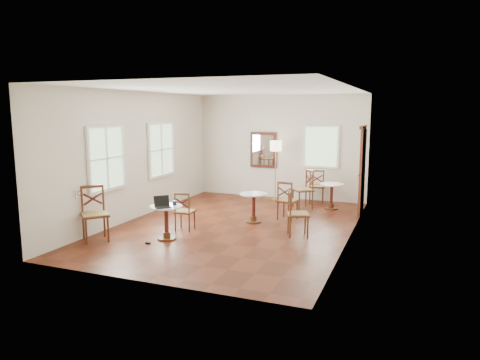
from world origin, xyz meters
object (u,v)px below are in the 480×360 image
(cafe_table_mid, at_px, (254,204))
(chair_near_b, at_px, (95,214))
(cafe_table_back, at_px, (331,193))
(chair_back_b, at_px, (304,189))
(water_glass, at_px, (159,204))
(chair_mid_b, at_px, (297,214))
(chair_mid_a, at_px, (287,201))
(chair_near_a, at_px, (184,211))
(mouse, at_px, (164,204))
(navy_mug, at_px, (175,203))
(floor_lamp, at_px, (276,150))
(cafe_table_near, at_px, (166,219))
(power_adapter, at_px, (148,243))
(chair_back_a, at_px, (317,186))
(laptop, at_px, (162,204))

(cafe_table_mid, bearing_deg, chair_near_b, -134.51)
(cafe_table_back, distance_m, chair_back_b, 0.72)
(cafe_table_mid, bearing_deg, water_glass, -121.95)
(cafe_table_back, distance_m, chair_mid_b, 2.79)
(chair_mid_a, bearing_deg, chair_near_a, 52.10)
(mouse, distance_m, navy_mug, 0.24)
(chair_near_b, relative_size, floor_lamp, 0.64)
(chair_mid_b, bearing_deg, chair_near_b, 94.42)
(cafe_table_mid, xyz_separation_m, mouse, (-1.27, -1.82, 0.28))
(cafe_table_near, height_order, chair_near_a, chair_near_a)
(cafe_table_near, height_order, chair_mid_b, chair_mid_b)
(chair_mid_a, height_order, power_adapter, chair_mid_a)
(chair_near_a, relative_size, chair_near_b, 0.77)
(chair_mid_b, xyz_separation_m, water_glass, (-2.45, -1.28, 0.27))
(navy_mug, bearing_deg, chair_back_b, 64.50)
(chair_back_a, height_order, chair_back_b, chair_back_b)
(chair_mid_a, distance_m, floor_lamp, 2.54)
(floor_lamp, height_order, laptop, floor_lamp)
(cafe_table_mid, relative_size, chair_near_a, 0.81)
(chair_near_a, bearing_deg, cafe_table_back, -135.43)
(navy_mug, bearing_deg, chair_mid_a, 54.18)
(chair_back_a, bearing_deg, navy_mug, 54.04)
(chair_back_b, bearing_deg, chair_near_a, -71.27)
(cafe_table_back, xyz_separation_m, mouse, (-2.70, -3.87, 0.29))
(chair_back_a, bearing_deg, chair_mid_b, 82.29)
(chair_mid_a, height_order, water_glass, chair_mid_a)
(chair_mid_b, distance_m, navy_mug, 2.49)
(chair_near_b, height_order, chair_back_a, chair_near_b)
(cafe_table_mid, bearing_deg, navy_mug, -119.86)
(cafe_table_back, height_order, floor_lamp, floor_lamp)
(cafe_table_near, height_order, chair_back_b, chair_back_b)
(chair_near_a, relative_size, navy_mug, 7.26)
(chair_near_a, height_order, chair_near_b, chair_near_b)
(cafe_table_back, xyz_separation_m, chair_back_b, (-0.70, -0.16, 0.09))
(chair_mid_a, bearing_deg, cafe_table_back, -108.57)
(cafe_table_mid, relative_size, chair_near_b, 0.63)
(cafe_table_mid, xyz_separation_m, power_adapter, (-1.34, -2.32, -0.40))
(power_adapter, bearing_deg, mouse, 81.63)
(power_adapter, bearing_deg, chair_back_b, 63.83)
(cafe_table_back, bearing_deg, navy_mug, -122.58)
(chair_near_b, height_order, navy_mug, chair_near_b)
(cafe_table_near, relative_size, navy_mug, 5.94)
(chair_back_a, xyz_separation_m, mouse, (-2.17, -4.52, 0.23))
(cafe_table_near, relative_size, chair_back_a, 0.73)
(chair_near_a, relative_size, power_adapter, 9.67)
(cafe_table_back, relative_size, chair_near_a, 0.80)
(cafe_table_mid, xyz_separation_m, chair_back_a, (0.90, 2.70, 0.05))
(chair_mid_a, height_order, chair_mid_b, chair_mid_b)
(chair_back_b, distance_m, laptop, 4.37)
(cafe_table_near, bearing_deg, chair_near_b, -155.85)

